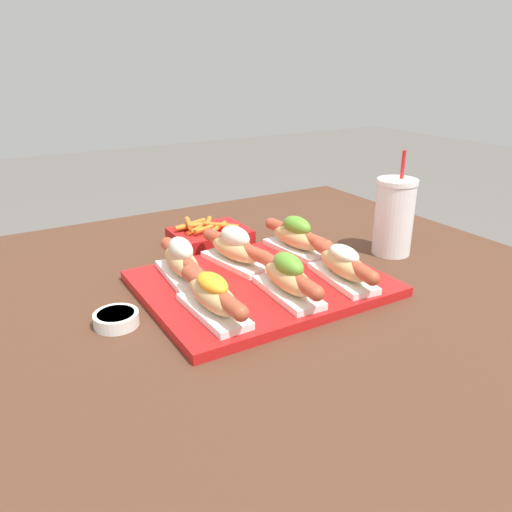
{
  "coord_description": "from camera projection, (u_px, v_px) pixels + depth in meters",
  "views": [
    {
      "loc": [
        -0.49,
        -0.72,
        1.14
      ],
      "look_at": [
        -0.04,
        0.03,
        0.79
      ],
      "focal_mm": 35.0,
      "sensor_mm": 36.0,
      "label": 1
    }
  ],
  "objects": [
    {
      "name": "sauce_bowl",
      "position": [
        116.0,
        318.0,
        0.81
      ],
      "size": [
        0.07,
        0.07,
        0.02
      ],
      "color": "white",
      "rests_on": "patio_table"
    },
    {
      "name": "hot_dog_5",
      "position": [
        296.0,
        236.0,
        1.06
      ],
      "size": [
        0.08,
        0.2,
        0.08
      ],
      "color": "white",
      "rests_on": "serving_tray"
    },
    {
      "name": "hot_dog_2",
      "position": [
        343.0,
        264.0,
        0.92
      ],
      "size": [
        0.08,
        0.2,
        0.07
      ],
      "color": "white",
      "rests_on": "serving_tray"
    },
    {
      "name": "drink_cup",
      "position": [
        394.0,
        217.0,
        1.09
      ],
      "size": [
        0.09,
        0.09,
        0.23
      ],
      "color": "white",
      "rests_on": "patio_table"
    },
    {
      "name": "hot_dog_0",
      "position": [
        213.0,
        295.0,
        0.8
      ],
      "size": [
        0.06,
        0.2,
        0.07
      ],
      "color": "white",
      "rests_on": "serving_tray"
    },
    {
      "name": "hot_dog_3",
      "position": [
        182.0,
        261.0,
        0.93
      ],
      "size": [
        0.07,
        0.2,
        0.08
      ],
      "color": "white",
      "rests_on": "serving_tray"
    },
    {
      "name": "fries_basket",
      "position": [
        209.0,
        236.0,
        1.17
      ],
      "size": [
        0.17,
        0.13,
        0.06
      ],
      "color": "#B21919",
      "rests_on": "patio_table"
    },
    {
      "name": "hot_dog_4",
      "position": [
        235.0,
        248.0,
        1.0
      ],
      "size": [
        0.09,
        0.2,
        0.08
      ],
      "color": "white",
      "rests_on": "serving_tray"
    },
    {
      "name": "hot_dog_1",
      "position": [
        288.0,
        277.0,
        0.87
      ],
      "size": [
        0.07,
        0.2,
        0.08
      ],
      "color": "white",
      "rests_on": "serving_tray"
    },
    {
      "name": "serving_tray",
      "position": [
        261.0,
        283.0,
        0.95
      ],
      "size": [
        0.44,
        0.35,
        0.02
      ],
      "color": "red",
      "rests_on": "patio_table"
    },
    {
      "name": "patio_table",
      "position": [
        278.0,
        436.0,
        1.1
      ],
      "size": [
        1.15,
        1.18,
        0.73
      ],
      "color": "#4C2D1E",
      "rests_on": "ground_plane"
    }
  ]
}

